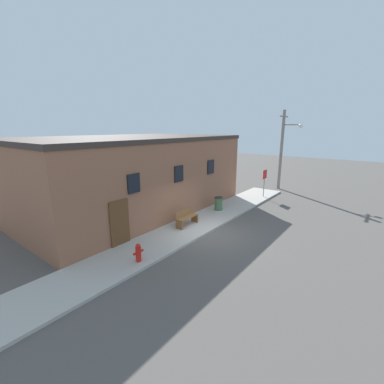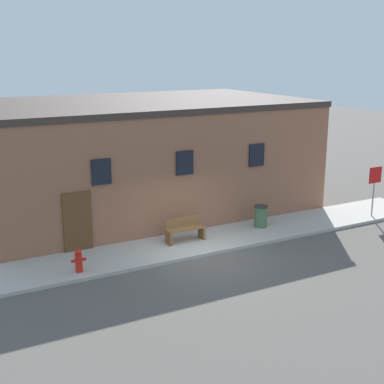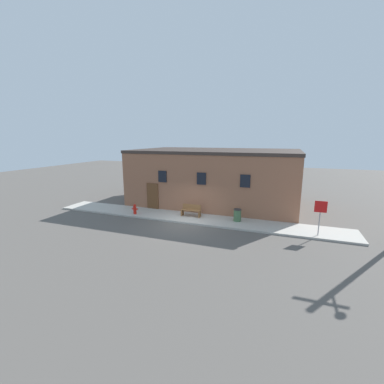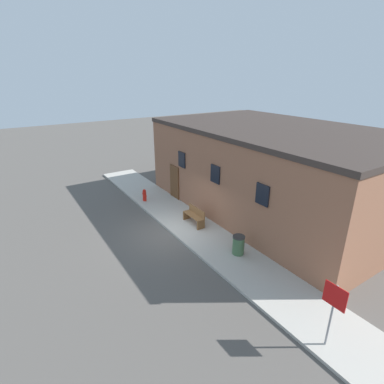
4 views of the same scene
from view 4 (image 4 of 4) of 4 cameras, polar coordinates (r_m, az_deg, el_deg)
name	(u,v)px [view 4 (image 4 of 4)]	position (r m, az deg, el deg)	size (l,w,h in m)	color
ground_plane	(170,233)	(15.15, -4.13, -7.80)	(80.00, 80.00, 0.00)	#56514C
sidewalk	(191,226)	(15.65, -0.27, -6.46)	(21.60, 2.40, 0.12)	#B2ADA3
brick_building	(274,169)	(17.73, 15.37, 4.30)	(13.88, 8.47, 4.77)	#8E5B42
fire_hydrant	(144,195)	(18.60, -9.04, -0.56)	(0.48, 0.23, 0.75)	red
stop_sign	(333,305)	(9.51, 25.33, -18.81)	(0.67, 0.06, 2.08)	gray
bench	(194,216)	(15.57, 0.47, -4.60)	(1.42, 0.44, 0.87)	brown
trash_bin	(238,245)	(13.26, 8.83, -9.92)	(0.53, 0.53, 0.85)	#426642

